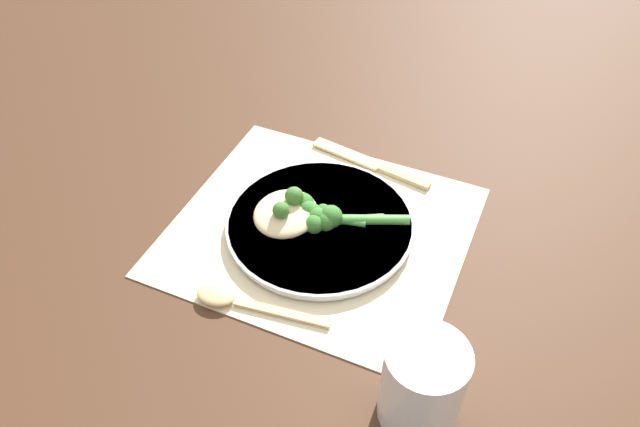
% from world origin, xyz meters
% --- Properties ---
extents(ground_plane, '(3.00, 3.00, 0.00)m').
position_xyz_m(ground_plane, '(0.00, 0.00, 0.00)').
color(ground_plane, '#422819').
extents(placemat, '(0.38, 0.34, 0.00)m').
position_xyz_m(placemat, '(0.00, 0.00, 0.00)').
color(placemat, beige).
rests_on(placemat, ground_plane).
extents(plate, '(0.25, 0.25, 0.01)m').
position_xyz_m(plate, '(0.00, 0.00, 0.01)').
color(plate, silver).
rests_on(plate, placemat).
extents(chicken_fillet, '(0.08, 0.09, 0.03)m').
position_xyz_m(chicken_fillet, '(-0.04, -0.02, 0.03)').
color(chicken_fillet, beige).
rests_on(chicken_fillet, plate).
extents(pesto_dollop_primary, '(0.02, 0.02, 0.02)m').
position_xyz_m(pesto_dollop_primary, '(-0.04, -0.00, 0.05)').
color(pesto_dollop_primary, '#3D702D').
rests_on(pesto_dollop_primary, chicken_fillet).
extents(pesto_dollop_secondary, '(0.02, 0.02, 0.02)m').
position_xyz_m(pesto_dollop_secondary, '(-0.04, -0.03, 0.05)').
color(pesto_dollop_secondary, '#3D702D').
rests_on(pesto_dollop_secondary, chicken_fillet).
extents(broccoli_stalk_front, '(0.10, 0.05, 0.03)m').
position_xyz_m(broccoli_stalk_front, '(-0.02, 0.00, 0.03)').
color(broccoli_stalk_front, '#51A847').
rests_on(broccoli_stalk_front, plate).
extents(broccoli_stalk_rear, '(0.10, 0.07, 0.03)m').
position_xyz_m(broccoli_stalk_rear, '(0.00, -0.00, 0.03)').
color(broccoli_stalk_rear, '#51A847').
rests_on(broccoli_stalk_rear, plate).
extents(broccoli_stalk_right, '(0.12, 0.07, 0.03)m').
position_xyz_m(broccoli_stalk_right, '(0.03, 0.01, 0.03)').
color(broccoli_stalk_right, '#51A847').
rests_on(broccoli_stalk_right, plate).
extents(knife, '(0.19, 0.05, 0.01)m').
position_xyz_m(knife, '(0.02, 0.15, 0.01)').
color(knife, tan).
rests_on(knife, placemat).
extents(spoon, '(0.17, 0.04, 0.01)m').
position_xyz_m(spoon, '(-0.05, -0.15, 0.01)').
color(spoon, tan).
rests_on(spoon, placemat).
extents(water_glass, '(0.08, 0.08, 0.11)m').
position_xyz_m(water_glass, '(0.20, -0.20, 0.05)').
color(water_glass, silver).
rests_on(water_glass, ground_plane).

